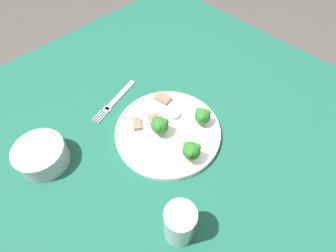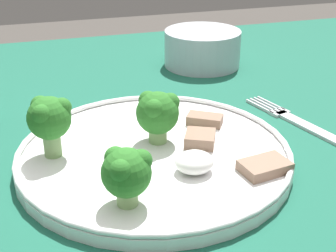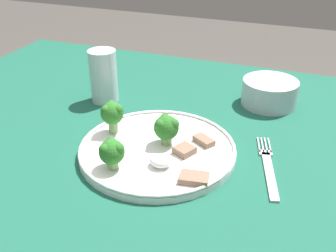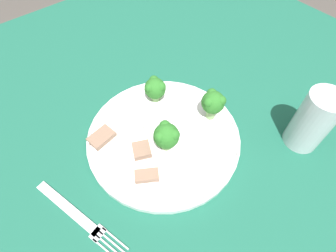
{
  "view_description": "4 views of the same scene",
  "coord_description": "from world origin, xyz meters",
  "views": [
    {
      "loc": [
        -0.27,
        0.33,
        1.37
      ],
      "look_at": [
        0.02,
        0.04,
        0.81
      ],
      "focal_mm": 28.0,
      "sensor_mm": 36.0,
      "label": 1
    },
    {
      "loc": [
        -0.09,
        -0.38,
        1.02
      ],
      "look_at": [
        0.05,
        0.07,
        0.8
      ],
      "focal_mm": 50.0,
      "sensor_mm": 36.0,
      "label": 2
    },
    {
      "loc": [
        0.26,
        -0.52,
        1.17
      ],
      "look_at": [
        0.04,
        0.05,
        0.83
      ],
      "focal_mm": 42.0,
      "sensor_mm": 36.0,
      "label": 3
    },
    {
      "loc": [
        0.19,
        0.26,
        1.2
      ],
      "look_at": [
        0.01,
        0.04,
        0.81
      ],
      "focal_mm": 28.0,
      "sensor_mm": 36.0,
      "label": 4
    }
  ],
  "objects": [
    {
      "name": "broccoli_floret_near_rim_left",
      "position": [
        0.03,
        0.06,
        0.82
      ],
      "size": [
        0.05,
        0.05,
        0.06
      ],
      "color": "#7FA866",
      "rests_on": "dinner_plate"
    },
    {
      "name": "meat_slice_middle_slice",
      "position": [
        0.08,
        0.04,
        0.79
      ],
      "size": [
        0.04,
        0.04,
        0.01
      ],
      "color": "#846651",
      "rests_on": "dinner_plate"
    },
    {
      "name": "broccoli_floret_back_left",
      "position": [
        -0.08,
        0.06,
        0.82
      ],
      "size": [
        0.05,
        0.04,
        0.06
      ],
      "color": "#7FA866",
      "rests_on": "dinner_plate"
    },
    {
      "name": "fork",
      "position": [
        0.22,
        0.07,
        0.77
      ],
      "size": [
        0.07,
        0.19,
        0.0
      ],
      "color": "silver",
      "rests_on": "table"
    },
    {
      "name": "cream_bowl",
      "position": [
        0.18,
        0.32,
        0.8
      ],
      "size": [
        0.12,
        0.12,
        0.06
      ],
      "color": "#B7BCC6",
      "rests_on": "table"
    },
    {
      "name": "sauce_dollop",
      "position": [
        0.05,
        -0.01,
        0.79
      ],
      "size": [
        0.04,
        0.03,
        0.02
      ],
      "color": "white",
      "rests_on": "dinner_plate"
    },
    {
      "name": "meat_slice_rear_slice",
      "position": [
        0.12,
        -0.03,
        0.79
      ],
      "size": [
        0.05,
        0.04,
        0.01
      ],
      "color": "#846651",
      "rests_on": "dinner_plate"
    },
    {
      "name": "meat_slice_front_slice",
      "position": [
        0.1,
        0.09,
        0.79
      ],
      "size": [
        0.05,
        0.04,
        0.01
      ],
      "color": "#846651",
      "rests_on": "dinner_plate"
    },
    {
      "name": "dinner_plate",
      "position": [
        0.02,
        0.04,
        0.78
      ],
      "size": [
        0.29,
        0.29,
        0.02
      ],
      "color": "white",
      "rests_on": "table"
    },
    {
      "name": "broccoli_floret_center_left",
      "position": [
        -0.02,
        -0.04,
        0.81
      ],
      "size": [
        0.04,
        0.04,
        0.05
      ],
      "color": "#7FA866",
      "rests_on": "dinner_plate"
    }
  ]
}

